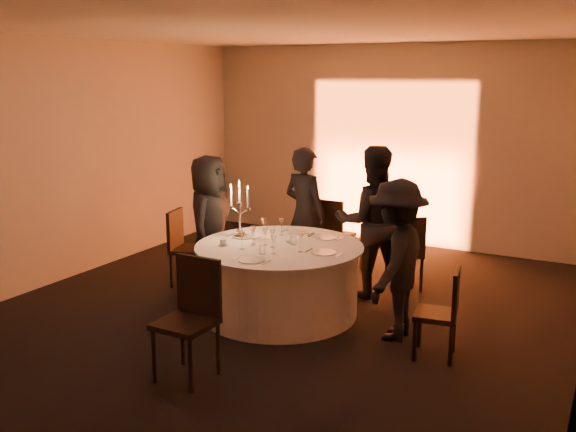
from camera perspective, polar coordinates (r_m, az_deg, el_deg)
The scene contains 34 objects.
floor at distance 7.08m, azimuth -0.77°, elevation -8.64°, with size 7.00×7.00×0.00m, color black.
ceiling at distance 6.62m, azimuth -0.85°, elevation 16.37°, with size 7.00×7.00×0.00m, color silver.
wall_back at distance 9.87m, azimuth 9.10°, elevation 6.24°, with size 7.00×7.00×0.00m, color #B4AEA7.
wall_left at distance 8.53m, azimuth -18.81°, elevation 4.75°, with size 7.00×7.00×0.00m, color #B4AEA7.
uplighter_fixture at distance 9.86m, azimuth 8.23°, elevation -2.33°, with size 0.25×0.12×0.10m, color black.
banquet_table at distance 6.95m, azimuth -0.78°, elevation -5.68°, with size 1.80×1.80×0.77m.
chair_left at distance 7.97m, azimuth -9.26°, elevation -2.41°, with size 0.49×0.49×0.93m.
chair_back_left at distance 8.40m, azimuth 3.92°, elevation -1.32°, with size 0.46×0.46×0.98m.
chair_back_right at distance 7.80m, azimuth 10.46°, elevation -2.86°, with size 0.55×0.55×0.92m.
chair_right at distance 6.04m, azimuth 13.68°, elevation -8.00°, with size 0.43×0.43×0.85m.
chair_front at distance 5.58m, azimuth -8.59°, elevation -8.31°, with size 0.46×0.46×1.03m.
guest_left at distance 7.67m, azimuth -7.01°, elevation -0.67°, with size 0.80×0.52×1.63m, color black.
guest_back_left at distance 8.02m, azimuth 1.51°, elevation 0.18°, with size 0.61×0.40×1.68m, color black.
guest_back_right at distance 7.48m, azimuth 7.48°, elevation -0.51°, with size 0.86×0.67×1.77m, color black.
guest_right at distance 6.31m, azimuth 9.62°, elevation -3.88°, with size 1.02×0.59×1.59m, color black.
plate_left at distance 7.19m, azimuth -3.96°, elevation -1.74°, with size 0.36×0.25×0.08m.
plate_back_left at distance 7.36m, azimuth 0.85°, elevation -1.47°, with size 0.35×0.26×0.01m.
plate_back_right at distance 7.15m, azimuth 3.31°, elevation -1.90°, with size 0.36×0.28×0.01m.
plate_right at distance 6.55m, azimuth 3.19°, elevation -3.26°, with size 0.36×0.26×0.01m.
plate_front at distance 6.29m, azimuth -3.25°, elevation -3.93°, with size 0.36×0.26×0.01m.
coffee_cup at distance 6.86m, azimuth -5.78°, elevation -2.37°, with size 0.11×0.11×0.07m.
candelabra at distance 7.13m, azimuth -4.32°, elevation -0.14°, with size 0.27×0.13×0.65m.
wine_glass_a at distance 6.66m, azimuth -4.12°, elevation -1.84°, with size 0.07×0.07×0.19m.
wine_glass_b at distance 6.81m, azimuth -2.04°, elevation -1.48°, with size 0.07×0.07×0.19m.
wine_glass_c at distance 7.23m, azimuth -0.58°, elevation -0.66°, with size 0.07×0.07×0.19m.
wine_glass_d at distance 6.55m, azimuth 1.12°, elevation -2.06°, with size 0.07×0.07×0.19m.
wine_glass_e at distance 6.88m, azimuth -3.10°, elevation -1.36°, with size 0.07×0.07×0.19m.
wine_glass_f at distance 6.48m, azimuth -1.29°, elevation -2.23°, with size 0.07×0.07×0.19m.
wine_glass_g at distance 7.26m, azimuth -2.14°, elevation -0.61°, with size 0.07×0.07×0.19m.
wine_glass_h at distance 6.73m, azimuth -1.40°, elevation -1.67°, with size 0.07×0.07×0.19m.
wine_glass_i at distance 6.80m, azimuth -3.15°, elevation -1.52°, with size 0.07×0.07×0.19m.
tumbler_a at distance 6.85m, azimuth 0.50°, elevation -2.20°, with size 0.07×0.07×0.09m, color white.
tumbler_b at distance 6.95m, azimuth 0.05°, elevation -1.98°, with size 0.07×0.07×0.09m, color white.
tumbler_c at distance 6.51m, azimuth -2.29°, elevation -3.00°, with size 0.07×0.07×0.09m, color white.
Camera 1 is at (3.19, -5.78, 2.56)m, focal length 40.00 mm.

